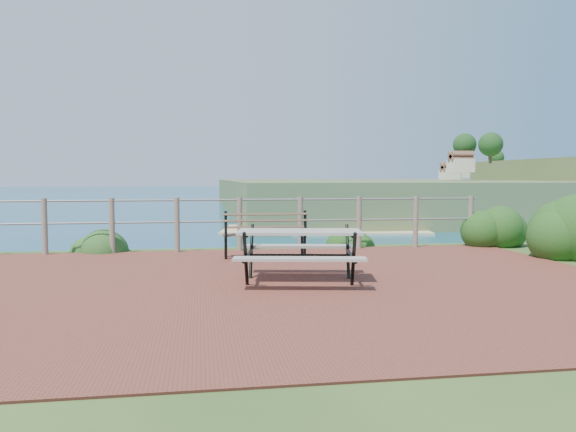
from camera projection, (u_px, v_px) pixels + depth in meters
name	position (u px, v px, depth m)	size (l,w,h in m)	color
ground	(259.00, 286.00, 7.19)	(10.00, 7.00, 0.12)	brown
ocean	(201.00, 181.00, 204.25)	(1200.00, 1200.00, 0.00)	#14667A
safety_railing	(240.00, 221.00, 10.45)	(9.40, 0.10, 1.00)	#6B5B4C
picnic_table	(300.00, 250.00, 7.35)	(1.69, 1.38, 0.68)	gray
park_bench	(265.00, 227.00, 9.57)	(1.45, 0.41, 0.81)	brown
shrub_right_front	(576.00, 257.00, 9.74)	(1.32, 1.32, 1.87)	#193F13
shrub_right_edge	(487.00, 245.00, 11.51)	(0.97, 0.97, 1.39)	#193F13
shrub_lip_west	(94.00, 251.00, 10.56)	(0.85, 0.85, 0.62)	#21521E
shrub_lip_east	(354.00, 245.00, 11.56)	(0.81, 0.81, 0.57)	#193F13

